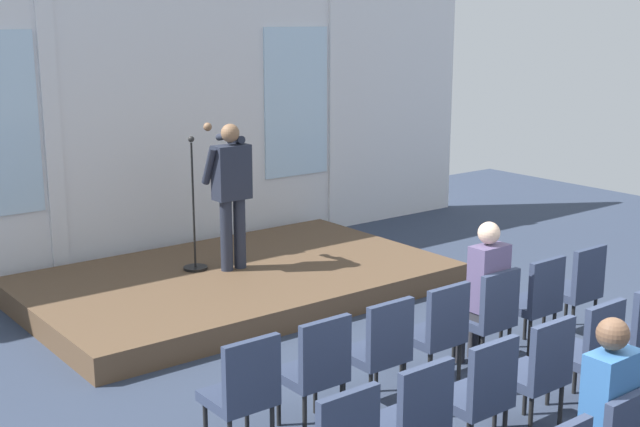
{
  "coord_description": "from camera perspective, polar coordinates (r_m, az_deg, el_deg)",
  "views": [
    {
      "loc": [
        -4.98,
        -3.12,
        3.13
      ],
      "look_at": [
        0.01,
        3.33,
        1.24
      ],
      "focal_mm": 47.77,
      "sensor_mm": 36.0,
      "label": 1
    }
  ],
  "objects": [
    {
      "name": "chair_r0_c6",
      "position": [
        8.83,
        16.9,
        -4.61
      ],
      "size": [
        0.46,
        0.44,
        0.94
      ],
      "color": "black",
      "rests_on": "ground"
    },
    {
      "name": "chair_r0_c1",
      "position": [
        6.58,
        -0.25,
        -10.2
      ],
      "size": [
        0.46,
        0.44,
        0.94
      ],
      "color": "black",
      "rests_on": "ground"
    },
    {
      "name": "chair_r0_c2",
      "position": [
        6.96,
        4.08,
        -8.87
      ],
      "size": [
        0.46,
        0.44,
        0.94
      ],
      "color": "black",
      "rests_on": "ground"
    },
    {
      "name": "chair_r1_c3",
      "position": [
        6.75,
        14.43,
        -10.0
      ],
      "size": [
        0.46,
        0.44,
        0.94
      ],
      "color": "black",
      "rests_on": "ground"
    },
    {
      "name": "chair_r0_c0",
      "position": [
        6.23,
        -5.14,
        -11.61
      ],
      "size": [
        0.46,
        0.44,
        0.94
      ],
      "color": "black",
      "rests_on": "ground"
    },
    {
      "name": "chair_r1_c5",
      "position": [
        7.77,
        20.45,
        -7.33
      ],
      "size": [
        0.46,
        0.44,
        0.94
      ],
      "color": "black",
      "rests_on": "ground"
    },
    {
      "name": "chair_r0_c3",
      "position": [
        7.39,
        7.9,
        -7.64
      ],
      "size": [
        0.46,
        0.44,
        0.94
      ],
      "color": "black",
      "rests_on": "ground"
    },
    {
      "name": "mic_stand",
      "position": [
        9.91,
        -8.4,
        -1.84
      ],
      "size": [
        0.28,
        0.28,
        1.55
      ],
      "color": "black",
      "rests_on": "stage_platform"
    },
    {
      "name": "chair_r0_c5",
      "position": [
        8.33,
        14.26,
        -5.52
      ],
      "size": [
        0.46,
        0.44,
        0.94
      ],
      "color": "black",
      "rests_on": "ground"
    },
    {
      "name": "audience_r2_c2",
      "position": [
        5.65,
        18.37,
        -12.45
      ],
      "size": [
        0.36,
        0.39,
        1.38
      ],
      "color": "#2D2D33",
      "rests_on": "ground"
    },
    {
      "name": "stage_platform",
      "position": [
        9.91,
        -5.65,
        -4.59
      ],
      "size": [
        4.7,
        2.89,
        0.27
      ],
      "primitive_type": "cube",
      "color": "brown",
      "rests_on": "ground"
    },
    {
      "name": "chair_r1_c1",
      "position": [
        5.85,
        6.26,
        -13.39
      ],
      "size": [
        0.46,
        0.44,
        0.94
      ],
      "color": "black",
      "rests_on": "ground"
    },
    {
      "name": "chair_r0_c4",
      "position": [
        7.84,
        11.28,
        -6.53
      ],
      "size": [
        0.46,
        0.44,
        0.94
      ],
      "color": "black",
      "rests_on": "ground"
    },
    {
      "name": "rear_partition",
      "position": [
        11.05,
        -10.6,
        5.99
      ],
      "size": [
        10.54,
        0.14,
        3.61
      ],
      "color": "silver",
      "rests_on": "ground"
    },
    {
      "name": "chair_r1_c2",
      "position": [
        6.28,
        10.66,
        -11.6
      ],
      "size": [
        0.46,
        0.44,
        0.94
      ],
      "color": "black",
      "rests_on": "ground"
    },
    {
      "name": "speaker",
      "position": [
        9.73,
        -5.99,
        1.88
      ],
      "size": [
        0.51,
        0.69,
        1.69
      ],
      "color": "#232838",
      "rests_on": "stage_platform"
    },
    {
      "name": "audience_r0_c4",
      "position": [
        7.82,
        10.92,
        -4.86
      ],
      "size": [
        0.36,
        0.39,
        1.37
      ],
      "color": "#2D2D33",
      "rests_on": "ground"
    },
    {
      "name": "chair_r1_c4",
      "position": [
        7.25,
        17.66,
        -8.59
      ],
      "size": [
        0.46,
        0.44,
        0.94
      ],
      "color": "black",
      "rests_on": "ground"
    }
  ]
}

